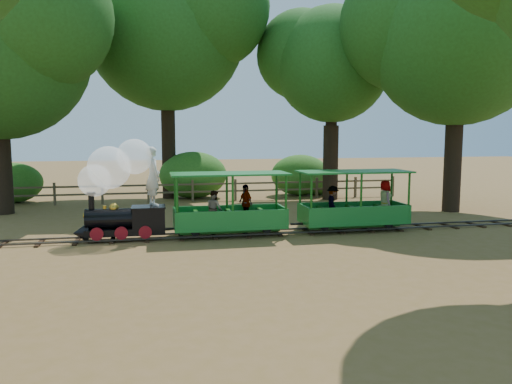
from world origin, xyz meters
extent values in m
plane|color=brown|center=(0.00, 0.00, 0.00)|extent=(90.00, 90.00, 0.00)
cube|color=#3F3D3A|center=(0.00, -0.30, 0.08)|extent=(22.00, 0.05, 0.05)
cube|color=#3F3D3A|center=(0.00, 0.30, 0.08)|extent=(22.00, 0.05, 0.05)
cube|color=#382314|center=(0.00, 0.00, 0.03)|extent=(0.12, 1.00, 0.05)
cube|color=#382314|center=(-5.00, 0.00, 0.03)|extent=(0.12, 1.00, 0.05)
cube|color=#382314|center=(5.00, 0.00, 0.03)|extent=(0.12, 1.00, 0.05)
cube|color=black|center=(-3.62, 0.00, 0.29)|extent=(2.28, 0.73, 0.19)
cylinder|color=black|center=(-3.98, 0.00, 0.67)|extent=(1.45, 0.58, 0.58)
cylinder|color=black|center=(-4.55, 0.00, 1.19)|extent=(0.17, 0.17, 0.46)
sphere|color=gold|center=(-3.93, 0.00, 0.98)|extent=(0.27, 0.27, 0.27)
cylinder|color=gold|center=(-4.19, 0.00, 1.00)|extent=(0.10, 0.10, 0.10)
cube|color=black|center=(-2.94, 0.00, 0.67)|extent=(0.93, 0.73, 0.57)
cube|color=black|center=(-2.94, 0.00, 0.97)|extent=(0.99, 0.79, 0.04)
cone|color=black|center=(-4.86, 0.00, 0.27)|extent=(0.47, 0.66, 0.66)
cylinder|color=gold|center=(-4.74, 0.00, 0.77)|extent=(0.10, 0.15, 0.15)
cylinder|color=maroon|center=(-4.39, -0.37, 0.29)|extent=(0.37, 0.06, 0.37)
cylinder|color=maroon|center=(-4.39, 0.37, 0.29)|extent=(0.37, 0.06, 0.37)
cylinder|color=maroon|center=(-3.72, -0.37, 0.29)|extent=(0.37, 0.06, 0.37)
cylinder|color=maroon|center=(-3.72, 0.37, 0.29)|extent=(0.37, 0.06, 0.37)
cylinder|color=maroon|center=(-3.04, -0.37, 0.29)|extent=(0.37, 0.06, 0.37)
cylinder|color=maroon|center=(-3.04, 0.37, 0.29)|extent=(0.37, 0.06, 0.37)
sphere|color=white|center=(-4.45, 0.05, 1.78)|extent=(0.93, 0.93, 0.93)
sphere|color=white|center=(-4.03, 0.10, 2.14)|extent=(1.25, 1.25, 1.25)
sphere|color=white|center=(-3.30, 0.15, 2.46)|extent=(1.04, 1.04, 1.04)
imported|color=silver|center=(-2.79, 0.15, 1.87)|extent=(0.63, 0.75, 1.76)
cube|color=#1A772C|center=(-0.51, 0.00, 0.32)|extent=(3.40, 1.30, 0.10)
cube|color=#165F15|center=(-0.51, 0.00, 0.20)|extent=(3.06, 0.50, 0.14)
cube|color=#1A772C|center=(-0.51, -0.61, 0.62)|extent=(3.40, 0.06, 0.50)
cube|color=#1A772C|center=(-0.51, 0.61, 0.62)|extent=(3.40, 0.06, 0.50)
cube|color=#1A772C|center=(-0.51, 0.00, 1.92)|extent=(3.55, 1.45, 0.05)
cylinder|color=#165F15|center=(-2.13, -0.59, 1.12)|extent=(0.07, 0.07, 1.60)
cylinder|color=#165F15|center=(-2.13, 0.59, 1.12)|extent=(0.07, 0.07, 1.60)
cylinder|color=#165F15|center=(1.11, -0.59, 1.12)|extent=(0.07, 0.07, 1.60)
cylinder|color=#165F15|center=(1.11, 0.59, 1.12)|extent=(0.07, 0.07, 1.60)
cube|color=#165F15|center=(-1.53, 0.00, 0.57)|extent=(0.12, 1.10, 0.40)
cube|color=#165F15|center=(-0.51, 0.00, 0.57)|extent=(0.12, 1.10, 0.40)
cube|color=#165F15|center=(0.51, 0.00, 0.57)|extent=(0.12, 1.10, 0.40)
cylinder|color=black|center=(-1.60, -0.34, 0.24)|extent=(0.28, 0.06, 0.28)
cylinder|color=black|center=(-1.60, 0.34, 0.24)|extent=(0.28, 0.06, 0.28)
cylinder|color=black|center=(0.58, -0.34, 0.24)|extent=(0.28, 0.06, 0.28)
cylinder|color=black|center=(0.58, 0.34, 0.24)|extent=(0.28, 0.06, 0.28)
imported|color=gray|center=(-1.02, -0.31, 0.91)|extent=(0.59, 0.65, 1.08)
imported|color=gray|center=(0.04, 0.29, 0.96)|extent=(0.52, 0.75, 1.18)
cube|color=#1A772C|center=(3.52, 0.00, 0.32)|extent=(3.40, 1.30, 0.10)
cube|color=#165F15|center=(3.52, 0.00, 0.20)|extent=(3.06, 0.50, 0.14)
cube|color=#1A772C|center=(3.52, -0.61, 0.62)|extent=(3.40, 0.06, 0.50)
cube|color=#1A772C|center=(3.52, 0.61, 0.62)|extent=(3.40, 0.06, 0.50)
cube|color=#1A772C|center=(3.52, 0.00, 1.92)|extent=(3.55, 1.45, 0.05)
cylinder|color=#165F15|center=(1.90, -0.59, 1.12)|extent=(0.07, 0.07, 1.60)
cylinder|color=#165F15|center=(1.90, 0.59, 1.12)|extent=(0.07, 0.07, 1.60)
cylinder|color=#165F15|center=(5.14, -0.59, 1.12)|extent=(0.07, 0.07, 1.60)
cylinder|color=#165F15|center=(5.14, 0.59, 1.12)|extent=(0.07, 0.07, 1.60)
cube|color=#165F15|center=(2.50, 0.00, 0.57)|extent=(0.12, 1.10, 0.40)
cube|color=#165F15|center=(3.52, 0.00, 0.57)|extent=(0.12, 1.10, 0.40)
cube|color=#165F15|center=(4.54, 0.00, 0.57)|extent=(0.12, 1.10, 0.40)
cylinder|color=black|center=(2.44, -0.34, 0.24)|extent=(0.28, 0.06, 0.28)
cylinder|color=black|center=(2.44, 0.34, 0.24)|extent=(0.28, 0.06, 0.28)
cylinder|color=black|center=(4.61, -0.34, 0.24)|extent=(0.28, 0.06, 0.28)
cylinder|color=black|center=(4.61, 0.34, 0.24)|extent=(0.28, 0.06, 0.28)
imported|color=gray|center=(2.87, 0.14, 0.91)|extent=(0.52, 0.76, 1.09)
imported|color=gray|center=(4.55, -0.12, 1.00)|extent=(0.44, 0.64, 1.26)
cylinder|color=#2D2116|center=(-8.50, 6.00, 1.71)|extent=(0.70, 0.70, 3.42)
sphere|color=#245119|center=(-6.71, 4.93, 7.34)|extent=(5.37, 5.37, 5.37)
cylinder|color=#2D2116|center=(-2.00, 9.50, 2.16)|extent=(0.66, 0.66, 4.32)
cylinder|color=#2D2116|center=(-2.00, 9.50, 5.55)|extent=(0.50, 0.50, 2.47)
sphere|color=#245119|center=(-2.00, 9.50, 7.90)|extent=(7.45, 7.45, 7.45)
sphere|color=#245119|center=(-0.14, 8.38, 8.83)|extent=(5.59, 5.59, 5.59)
sphere|color=#245119|center=(-3.68, 10.80, 8.65)|extent=(5.96, 5.96, 5.96)
cylinder|color=#2D2116|center=(5.50, 7.50, 1.75)|extent=(0.72, 0.72, 3.50)
cylinder|color=#2D2116|center=(5.50, 7.50, 4.50)|extent=(0.54, 0.54, 2.00)
sphere|color=#245119|center=(5.50, 7.50, 6.31)|extent=(5.35, 5.35, 5.35)
sphere|color=#245119|center=(6.84, 6.70, 6.97)|extent=(4.01, 4.01, 4.01)
sphere|color=#245119|center=(4.30, 8.44, 6.84)|extent=(4.28, 4.28, 4.28)
cylinder|color=#2D2116|center=(9.00, 3.00, 1.85)|extent=(0.68, 0.68, 3.70)
cylinder|color=#2D2116|center=(9.00, 3.00, 4.76)|extent=(0.51, 0.51, 2.12)
sphere|color=#245119|center=(9.00, 3.00, 6.84)|extent=(6.84, 6.84, 6.84)
sphere|color=#245119|center=(7.46, 4.20, 7.53)|extent=(5.47, 5.47, 5.47)
cube|color=brown|center=(-9.00, 8.00, 0.50)|extent=(0.10, 0.10, 1.00)
cube|color=brown|center=(-7.00, 8.00, 0.50)|extent=(0.10, 0.10, 1.00)
cube|color=brown|center=(-5.00, 8.00, 0.50)|extent=(0.10, 0.10, 1.00)
cube|color=brown|center=(-3.00, 8.00, 0.50)|extent=(0.10, 0.10, 1.00)
cube|color=brown|center=(-1.00, 8.00, 0.50)|extent=(0.10, 0.10, 1.00)
cube|color=brown|center=(1.00, 8.00, 0.50)|extent=(0.10, 0.10, 1.00)
cube|color=brown|center=(3.00, 8.00, 0.50)|extent=(0.10, 0.10, 1.00)
cube|color=brown|center=(5.00, 8.00, 0.50)|extent=(0.10, 0.10, 1.00)
cube|color=brown|center=(7.00, 8.00, 0.50)|extent=(0.10, 0.10, 1.00)
cube|color=brown|center=(9.00, 8.00, 0.50)|extent=(0.10, 0.10, 1.00)
cube|color=brown|center=(0.00, 8.00, 0.80)|extent=(18.00, 0.06, 0.08)
cube|color=brown|center=(0.00, 8.00, 0.45)|extent=(18.00, 0.06, 0.08)
ellipsoid|color=#2D6B1E|center=(-9.00, 9.30, 0.91)|extent=(2.63, 2.02, 1.82)
ellipsoid|color=#2D6B1E|center=(-0.86, 9.30, 1.13)|extent=(3.26, 2.51, 2.26)
ellipsoid|color=#2D6B1E|center=(5.48, 9.30, 0.74)|extent=(2.14, 1.65, 1.48)
ellipsoid|color=#2D6B1E|center=(4.55, 9.30, 1.03)|extent=(2.98, 2.29, 2.06)
camera|label=1|loc=(-2.81, -14.92, 3.14)|focal=35.00mm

